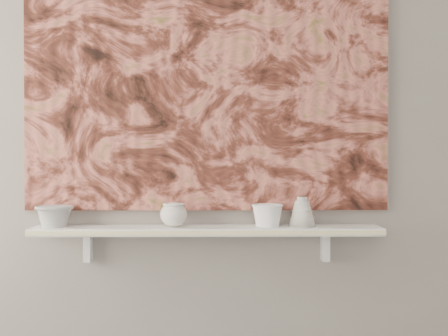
{
  "coord_description": "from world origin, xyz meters",
  "views": [
    {
      "loc": [
        0.03,
        -1.0,
        1.21
      ],
      "look_at": [
        0.07,
        1.49,
        1.17
      ],
      "focal_mm": 50.0,
      "sensor_mm": 36.0,
      "label": 1
    }
  ],
  "objects_px": {
    "cup_cream": "(174,214)",
    "bowl_white": "(267,215)",
    "painting": "(207,77)",
    "bell_vessel": "(302,212)",
    "shelf": "(207,230)",
    "bowl_grey": "(54,216)"
  },
  "relations": [
    {
      "from": "bell_vessel",
      "to": "bowl_white",
      "type": "height_order",
      "value": "bell_vessel"
    },
    {
      "from": "bell_vessel",
      "to": "shelf",
      "type": "bearing_deg",
      "value": 180.0
    },
    {
      "from": "shelf",
      "to": "bowl_white",
      "type": "height_order",
      "value": "bowl_white"
    },
    {
      "from": "shelf",
      "to": "bell_vessel",
      "type": "height_order",
      "value": "bell_vessel"
    },
    {
      "from": "bowl_grey",
      "to": "bell_vessel",
      "type": "relative_size",
      "value": 1.27
    },
    {
      "from": "cup_cream",
      "to": "bowl_white",
      "type": "bearing_deg",
      "value": 0.0
    },
    {
      "from": "shelf",
      "to": "painting",
      "type": "distance_m",
      "value": 0.63
    },
    {
      "from": "shelf",
      "to": "bowl_white",
      "type": "distance_m",
      "value": 0.25
    },
    {
      "from": "shelf",
      "to": "painting",
      "type": "relative_size",
      "value": 0.93
    },
    {
      "from": "bowl_grey",
      "to": "bell_vessel",
      "type": "bearing_deg",
      "value": 0.0
    },
    {
      "from": "shelf",
      "to": "cup_cream",
      "type": "relative_size",
      "value": 12.99
    },
    {
      "from": "bell_vessel",
      "to": "cup_cream",
      "type": "bearing_deg",
      "value": 180.0
    },
    {
      "from": "painting",
      "to": "bowl_grey",
      "type": "height_order",
      "value": "painting"
    },
    {
      "from": "shelf",
      "to": "bowl_white",
      "type": "relative_size",
      "value": 11.09
    },
    {
      "from": "shelf",
      "to": "cup_cream",
      "type": "distance_m",
      "value": 0.15
    },
    {
      "from": "painting",
      "to": "bell_vessel",
      "type": "height_order",
      "value": "painting"
    },
    {
      "from": "cup_cream",
      "to": "bowl_white",
      "type": "height_order",
      "value": "cup_cream"
    },
    {
      "from": "painting",
      "to": "bell_vessel",
      "type": "bearing_deg",
      "value": -11.82
    },
    {
      "from": "bell_vessel",
      "to": "bowl_white",
      "type": "bearing_deg",
      "value": 180.0
    },
    {
      "from": "bowl_grey",
      "to": "cup_cream",
      "type": "bearing_deg",
      "value": 0.0
    },
    {
      "from": "bowl_grey",
      "to": "shelf",
      "type": "bearing_deg",
      "value": 0.0
    },
    {
      "from": "bowl_grey",
      "to": "bell_vessel",
      "type": "distance_m",
      "value": 1.0
    }
  ]
}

